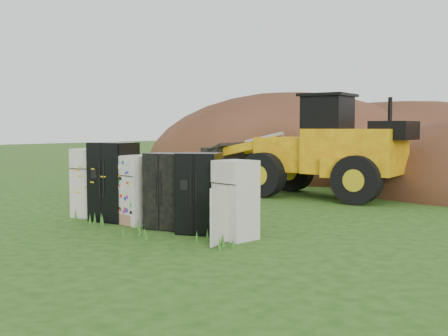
% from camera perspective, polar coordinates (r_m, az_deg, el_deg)
% --- Properties ---
extents(ground, '(120.00, 120.00, 0.00)m').
position_cam_1_polar(ground, '(13.09, -6.82, -5.98)').
color(ground, '#1F4311').
rests_on(ground, ground).
extents(fridge_leftmost, '(0.94, 0.92, 1.76)m').
position_cam_1_polar(fridge_leftmost, '(14.72, -13.33, -1.49)').
color(fridge_leftmost, silver).
rests_on(fridge_leftmost, ground).
extents(fridge_black_side, '(1.11, 0.93, 1.93)m').
position_cam_1_polar(fridge_black_side, '(14.00, -11.14, -1.38)').
color(fridge_black_side, black).
rests_on(fridge_black_side, ground).
extents(fridge_sticker, '(0.82, 0.77, 1.64)m').
position_cam_1_polar(fridge_sticker, '(13.43, -8.84, -2.21)').
color(fridge_sticker, silver).
rests_on(fridge_sticker, ground).
extents(fridge_dark_mid, '(1.01, 0.89, 1.72)m').
position_cam_1_polar(fridge_dark_mid, '(12.77, -5.75, -2.33)').
color(fridge_dark_mid, black).
rests_on(fridge_dark_mid, ground).
extents(fridge_black_right, '(1.08, 1.01, 1.75)m').
position_cam_1_polar(fridge_black_right, '(12.17, -2.52, -2.57)').
color(fridge_black_right, black).
rests_on(fridge_black_right, ground).
extents(fridge_open_door, '(0.84, 0.79, 1.63)m').
position_cam_1_polar(fridge_open_door, '(11.50, 1.20, -3.26)').
color(fridge_open_door, silver).
rests_on(fridge_open_door, ground).
extents(wheel_loader, '(7.18, 3.34, 3.38)m').
position_cam_1_polar(wheel_loader, '(18.97, 8.07, 2.29)').
color(wheel_loader, yellow).
rests_on(wheel_loader, ground).
extents(dirt_mound_left, '(15.96, 11.97, 8.09)m').
position_cam_1_polar(dirt_mound_left, '(28.43, 6.26, -0.51)').
color(dirt_mound_left, '#412515').
rests_on(dirt_mound_left, ground).
extents(dirt_mound_back, '(18.50, 12.33, 7.19)m').
position_cam_1_polar(dirt_mound_back, '(29.26, 17.56, -0.54)').
color(dirt_mound_back, '#412515').
rests_on(dirt_mound_back, ground).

